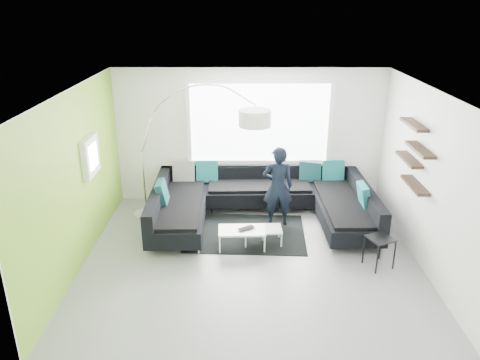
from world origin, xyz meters
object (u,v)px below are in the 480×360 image
coffee_table (252,236)px  side_table (379,252)px  person (278,187)px  laptop (248,229)px  arc_lamp (141,152)px  sectional_sofa (262,204)px

coffee_table → side_table: bearing=-21.1°
side_table → person: size_ratio=0.33×
person → laptop: person is taller
arc_lamp → laptop: bearing=-18.6°
side_table → sectional_sofa: bearing=139.5°
arc_lamp → side_table: 4.65m
arc_lamp → person: (2.58, -0.36, -0.56)m
sectional_sofa → side_table: bearing=-41.8°
side_table → arc_lamp: bearing=155.5°
coffee_table → person: bearing=57.3°
sectional_sofa → laptop: sectional_sofa is taller
coffee_table → person: (0.49, 0.82, 0.61)m
coffee_table → side_table: size_ratio=2.01×
sectional_sofa → side_table: (1.83, -1.56, -0.13)m
coffee_table → person: person is taller
coffee_table → laptop: bearing=-134.8°
side_table → laptop: (-2.10, 0.60, 0.09)m
coffee_table → arc_lamp: (-2.10, 1.19, 1.17)m
sectional_sofa → coffee_table: sectional_sofa is taller
arc_lamp → sectional_sofa: bearing=5.9°
laptop → sectional_sofa: bearing=41.6°
laptop → side_table: bearing=-48.3°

